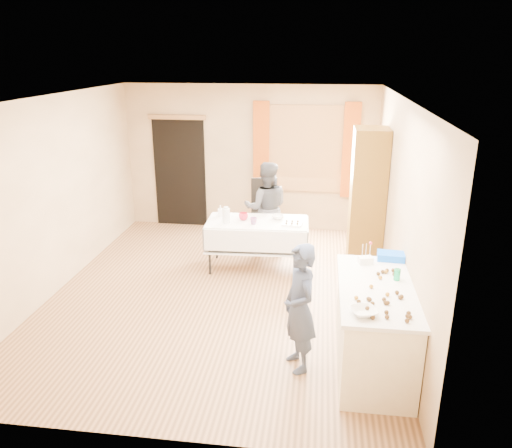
# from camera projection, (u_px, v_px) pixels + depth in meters

# --- Properties ---
(floor) EXTENTS (4.50, 5.50, 0.02)m
(floor) POSITION_uv_depth(u_px,v_px,m) (221.00, 293.00, 6.84)
(floor) COLOR #9E7047
(floor) RESTS_ON ground
(ceiling) EXTENTS (4.50, 5.50, 0.02)m
(ceiling) POSITION_uv_depth(u_px,v_px,m) (216.00, 97.00, 5.98)
(ceiling) COLOR white
(ceiling) RESTS_ON floor
(wall_back) EXTENTS (4.50, 0.02, 2.60)m
(wall_back) POSITION_uv_depth(u_px,v_px,m) (250.00, 158.00, 8.99)
(wall_back) COLOR tan
(wall_back) RESTS_ON floor
(wall_front) EXTENTS (4.50, 0.02, 2.60)m
(wall_front) POSITION_uv_depth(u_px,v_px,m) (147.00, 304.00, 3.82)
(wall_front) COLOR tan
(wall_front) RESTS_ON floor
(wall_left) EXTENTS (0.02, 5.50, 2.60)m
(wall_left) POSITION_uv_depth(u_px,v_px,m) (54.00, 195.00, 6.68)
(wall_left) COLOR tan
(wall_left) RESTS_ON floor
(wall_right) EXTENTS (0.02, 5.50, 2.60)m
(wall_right) POSITION_uv_depth(u_px,v_px,m) (399.00, 209.00, 6.13)
(wall_right) COLOR tan
(wall_right) RESTS_ON floor
(window_frame) EXTENTS (1.32, 0.06, 1.52)m
(window_frame) POSITION_uv_depth(u_px,v_px,m) (305.00, 149.00, 8.76)
(window_frame) COLOR olive
(window_frame) RESTS_ON wall_back
(window_pane) EXTENTS (1.20, 0.02, 1.40)m
(window_pane) POSITION_uv_depth(u_px,v_px,m) (305.00, 149.00, 8.75)
(window_pane) COLOR white
(window_pane) RESTS_ON wall_back
(curtain_left) EXTENTS (0.28, 0.06, 1.65)m
(curtain_left) POSITION_uv_depth(u_px,v_px,m) (261.00, 149.00, 8.81)
(curtain_left) COLOR #A84810
(curtain_left) RESTS_ON wall_back
(curtain_right) EXTENTS (0.28, 0.06, 1.65)m
(curtain_right) POSITION_uv_depth(u_px,v_px,m) (351.00, 151.00, 8.62)
(curtain_right) COLOR #A84810
(curtain_right) RESTS_ON wall_back
(doorway) EXTENTS (0.95, 0.04, 2.00)m
(doorway) POSITION_uv_depth(u_px,v_px,m) (180.00, 173.00, 9.22)
(doorway) COLOR black
(doorway) RESTS_ON floor
(door_lintel) EXTENTS (1.05, 0.06, 0.08)m
(door_lintel) POSITION_uv_depth(u_px,v_px,m) (177.00, 117.00, 8.86)
(door_lintel) COLOR olive
(door_lintel) RESTS_ON wall_back
(cabinet) EXTENTS (0.50, 0.60, 2.09)m
(cabinet) POSITION_uv_depth(u_px,v_px,m) (367.00, 198.00, 7.46)
(cabinet) COLOR brown
(cabinet) RESTS_ON floor
(counter) EXTENTS (0.76, 1.60, 0.91)m
(counter) POSITION_uv_depth(u_px,v_px,m) (374.00, 327.00, 5.11)
(counter) COLOR #F8ECC6
(counter) RESTS_ON floor
(party_table) EXTENTS (1.54, 0.84, 0.75)m
(party_table) POSITION_uv_depth(u_px,v_px,m) (257.00, 240.00, 7.48)
(party_table) COLOR black
(party_table) RESTS_ON floor
(chair) EXTENTS (0.53, 0.53, 1.08)m
(chair) POSITION_uv_depth(u_px,v_px,m) (265.00, 223.00, 8.59)
(chair) COLOR black
(chair) RESTS_ON floor
(girl) EXTENTS (0.74, 0.70, 1.37)m
(girl) POSITION_uv_depth(u_px,v_px,m) (300.00, 308.00, 5.01)
(girl) COLOR #26304C
(girl) RESTS_ON floor
(woman) EXTENTS (0.87, 0.75, 1.50)m
(woman) POSITION_uv_depth(u_px,v_px,m) (266.00, 208.00, 8.00)
(woman) COLOR black
(woman) RESTS_ON floor
(soda_can) EXTENTS (0.07, 0.07, 0.12)m
(soda_can) POSITION_uv_depth(u_px,v_px,m) (397.00, 275.00, 5.09)
(soda_can) COLOR #139255
(soda_can) RESTS_ON counter
(mixing_bowl) EXTENTS (0.37, 0.37, 0.06)m
(mixing_bowl) POSITION_uv_depth(u_px,v_px,m) (364.00, 312.00, 4.43)
(mixing_bowl) COLOR white
(mixing_bowl) RESTS_ON counter
(foam_block) EXTENTS (0.17, 0.14, 0.08)m
(foam_block) POSITION_uv_depth(u_px,v_px,m) (365.00, 260.00, 5.49)
(foam_block) COLOR white
(foam_block) RESTS_ON counter
(blue_basket) EXTENTS (0.32, 0.22, 0.08)m
(blue_basket) POSITION_uv_depth(u_px,v_px,m) (391.00, 256.00, 5.60)
(blue_basket) COLOR blue
(blue_basket) RESTS_ON counter
(pitcher) EXTENTS (0.11, 0.11, 0.22)m
(pitcher) POSITION_uv_depth(u_px,v_px,m) (226.00, 216.00, 7.26)
(pitcher) COLOR silver
(pitcher) RESTS_ON party_table
(cup_red) EXTENTS (0.15, 0.15, 0.11)m
(cup_red) POSITION_uv_depth(u_px,v_px,m) (243.00, 216.00, 7.41)
(cup_red) COLOR red
(cup_red) RESTS_ON party_table
(cup_rainbow) EXTENTS (0.12, 0.12, 0.10)m
(cup_rainbow) POSITION_uv_depth(u_px,v_px,m) (253.00, 221.00, 7.23)
(cup_rainbow) COLOR red
(cup_rainbow) RESTS_ON party_table
(small_bowl) EXTENTS (0.25, 0.25, 0.06)m
(small_bowl) POSITION_uv_depth(u_px,v_px,m) (278.00, 217.00, 7.47)
(small_bowl) COLOR white
(small_bowl) RESTS_ON party_table
(pastry_tray) EXTENTS (0.30, 0.23, 0.02)m
(pastry_tray) POSITION_uv_depth(u_px,v_px,m) (292.00, 224.00, 7.22)
(pastry_tray) COLOR white
(pastry_tray) RESTS_ON party_table
(bottle) EXTENTS (0.12, 0.12, 0.17)m
(bottle) POSITION_uv_depth(u_px,v_px,m) (221.00, 211.00, 7.57)
(bottle) COLOR white
(bottle) RESTS_ON party_table
(cake_balls) EXTENTS (0.49, 1.10, 0.04)m
(cake_balls) POSITION_uv_depth(u_px,v_px,m) (385.00, 296.00, 4.74)
(cake_balls) COLOR #3F2314
(cake_balls) RESTS_ON counter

